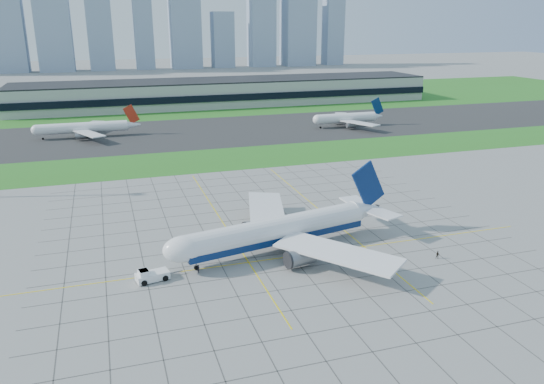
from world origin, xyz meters
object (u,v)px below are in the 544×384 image
object	(u,v)px
crew_far	(438,255)
distant_jet_2	(347,118)
airliner	(278,231)
distant_jet_1	(84,128)
pushback_tug	(151,275)
crew_near	(199,269)

from	to	relation	value
crew_far	distant_jet_2	bearing A→B (deg)	104.12
airliner	distant_jet_1	xyz separation A→B (m)	(-44.07, 147.29, -0.49)
airliner	crew_far	world-z (taller)	airliner
pushback_tug	crew_far	bearing A→B (deg)	-19.64
crew_near	distant_jet_2	world-z (taller)	distant_jet_2
pushback_tug	crew_near	world-z (taller)	pushback_tug
airliner	pushback_tug	size ratio (longest dim) A/B	5.90
pushback_tug	distant_jet_1	distance (m)	154.16
airliner	distant_jet_2	world-z (taller)	airliner
pushback_tug	distant_jet_2	size ratio (longest dim) A/B	0.23
distant_jet_2	crew_near	bearing A→B (deg)	-125.81
pushback_tug	crew_far	world-z (taller)	pushback_tug
crew_near	crew_far	bearing A→B (deg)	-70.50
airliner	distant_jet_1	size ratio (longest dim) A/B	1.27
distant_jet_1	distant_jet_2	distance (m)	125.95
crew_far	distant_jet_1	world-z (taller)	distant_jet_1
airliner	distant_jet_2	size ratio (longest dim) A/B	1.35
crew_near	distant_jet_1	size ratio (longest dim) A/B	0.04
pushback_tug	airliner	bearing A→B (deg)	0.18
airliner	distant_jet_1	bearing A→B (deg)	95.04
pushback_tug	distant_jet_1	world-z (taller)	distant_jet_1
airliner	crew_far	size ratio (longest dim) A/B	32.52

